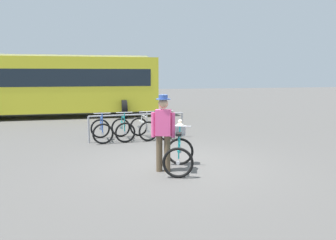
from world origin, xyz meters
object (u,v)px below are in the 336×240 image
(racked_bike_blue, at_px, (102,130))
(featured_bicycle, at_px, (179,149))
(bus_distant, at_px, (57,83))
(person_with_featured_bike, at_px, (163,130))
(racked_bike_white, at_px, (143,128))
(racked_bike_yellow, at_px, (163,127))
(racked_bike_teal, at_px, (123,129))

(racked_bike_blue, distance_m, featured_bicycle, 4.03)
(featured_bicycle, xyz_separation_m, bus_distant, (-3.60, 10.48, 1.25))
(person_with_featured_bike, distance_m, bus_distant, 11.05)
(person_with_featured_bike, height_order, bus_distant, bus_distant)
(racked_bike_white, distance_m, bus_distant, 7.60)
(featured_bicycle, bearing_deg, racked_bike_yellow, 83.16)
(racked_bike_white, distance_m, person_with_featured_bike, 3.92)
(racked_bike_blue, bearing_deg, featured_bicycle, -66.17)
(racked_bike_blue, bearing_deg, racked_bike_teal, 4.95)
(racked_bike_blue, bearing_deg, racked_bike_yellow, 4.95)
(racked_bike_blue, bearing_deg, racked_bike_white, 4.95)
(racked_bike_yellow, height_order, featured_bicycle, featured_bicycle)
(racked_bike_blue, xyz_separation_m, racked_bike_teal, (0.70, 0.06, 0.00))
(racked_bike_blue, height_order, bus_distant, bus_distant)
(racked_bike_yellow, bearing_deg, person_with_featured_bike, -102.21)
(featured_bicycle, relative_size, person_with_featured_bike, 0.73)
(racked_bike_teal, bearing_deg, featured_bicycle, -76.05)
(racked_bike_white, bearing_deg, bus_distant, 116.75)
(racked_bike_blue, bearing_deg, person_with_featured_bike, -71.68)
(racked_bike_yellow, xyz_separation_m, featured_bicycle, (-0.46, -3.87, 0.12))
(racked_bike_white, xyz_separation_m, bus_distant, (-3.36, 6.67, 1.37))
(racked_bike_teal, bearing_deg, racked_bike_blue, -175.05)
(racked_bike_yellow, bearing_deg, racked_bike_teal, -175.05)
(racked_bike_teal, xyz_separation_m, racked_bike_white, (0.70, 0.06, -0.00))
(racked_bike_yellow, bearing_deg, racked_bike_blue, -175.05)
(racked_bike_teal, bearing_deg, person_with_featured_bike, -81.87)
(racked_bike_blue, relative_size, racked_bike_white, 0.94)
(person_with_featured_bike, bearing_deg, racked_bike_white, 87.73)
(racked_bike_white, height_order, featured_bicycle, featured_bicycle)
(racked_bike_teal, bearing_deg, bus_distant, 111.60)
(racked_bike_teal, xyz_separation_m, racked_bike_yellow, (1.39, 0.12, 0.00))
(racked_bike_white, bearing_deg, racked_bike_yellow, 4.95)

